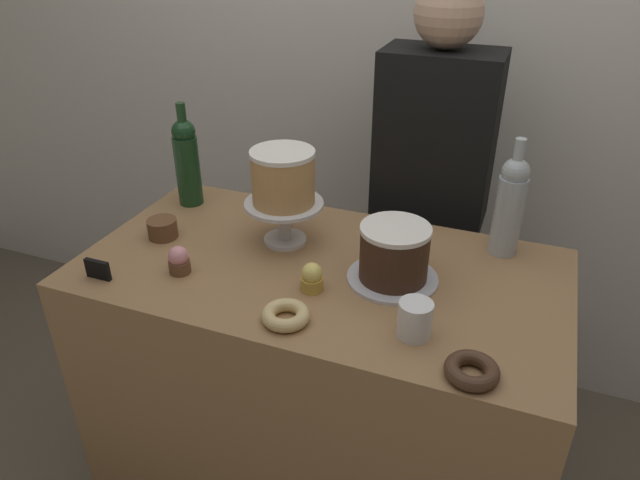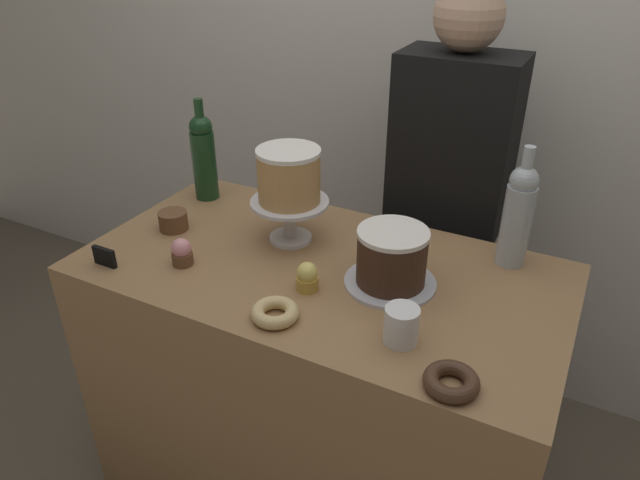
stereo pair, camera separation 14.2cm
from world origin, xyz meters
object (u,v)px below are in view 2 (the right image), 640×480
at_px(chocolate_round_cake, 392,256).
at_px(cupcake_lemon, 307,277).
at_px(cupcake_strawberry, 182,253).
at_px(barista_figure, 444,225).
at_px(donut_glazed, 275,313).
at_px(cookie_stack, 173,221).
at_px(coffee_cup_ceramic, 401,325).
at_px(cake_stand_pedestal, 290,213).
at_px(wine_bottle_green, 204,155).
at_px(white_layer_cake, 289,175).
at_px(wine_bottle_clear, 518,214).
at_px(donut_chocolate, 451,381).
at_px(price_sign_chalkboard, 105,257).

distance_m(chocolate_round_cake, cupcake_lemon, 0.21).
distance_m(cupcake_strawberry, barista_figure, 0.89).
distance_m(donut_glazed, barista_figure, 0.83).
distance_m(cookie_stack, coffee_cup_ceramic, 0.79).
height_order(cake_stand_pedestal, barista_figure, barista_figure).
relative_size(cupcake_lemon, cookie_stack, 0.88).
relative_size(wine_bottle_green, donut_glazed, 2.91).
height_order(white_layer_cake, chocolate_round_cake, white_layer_cake).
xyz_separation_m(cupcake_lemon, cookie_stack, (-0.50, 0.09, -0.01)).
xyz_separation_m(wine_bottle_green, cupcake_strawberry, (0.20, -0.37, -0.11)).
relative_size(wine_bottle_clear, cupcake_lemon, 4.38).
height_order(chocolate_round_cake, donut_chocolate, chocolate_round_cake).
relative_size(white_layer_cake, chocolate_round_cake, 0.99).
height_order(chocolate_round_cake, price_sign_chalkboard, chocolate_round_cake).
bearing_deg(cake_stand_pedestal, price_sign_chalkboard, -136.45).
bearing_deg(barista_figure, cookie_stack, -138.63).
relative_size(chocolate_round_cake, donut_glazed, 1.56).
bearing_deg(donut_glazed, cookie_stack, 154.67).
bearing_deg(chocolate_round_cake, donut_chocolate, -49.87).
bearing_deg(donut_glazed, wine_bottle_green, 139.64).
bearing_deg(wine_bottle_green, white_layer_cake, -17.46).
height_order(chocolate_round_cake, coffee_cup_ceramic, chocolate_round_cake).
relative_size(donut_chocolate, coffee_cup_ceramic, 1.32).
distance_m(donut_chocolate, cookie_stack, 0.95).
relative_size(price_sign_chalkboard, coffee_cup_ceramic, 0.82).
bearing_deg(white_layer_cake, donut_glazed, -65.48).
relative_size(cake_stand_pedestal, wine_bottle_clear, 0.67).
bearing_deg(coffee_cup_ceramic, cupcake_strawberry, 177.05).
bearing_deg(price_sign_chalkboard, white_layer_cake, 43.55).
bearing_deg(cupcake_lemon, donut_glazed, -93.57).
bearing_deg(barista_figure, wine_bottle_green, -153.37).
distance_m(coffee_cup_ceramic, barista_figure, 0.77).
bearing_deg(cupcake_lemon, wine_bottle_clear, 40.78).
height_order(white_layer_cake, wine_bottle_green, wine_bottle_green).
bearing_deg(coffee_cup_ceramic, wine_bottle_clear, 72.21).
relative_size(coffee_cup_ceramic, barista_figure, 0.05).
relative_size(chocolate_round_cake, cookie_stack, 2.09).
height_order(chocolate_round_cake, cupcake_lemon, chocolate_round_cake).
height_order(cupcake_lemon, coffee_cup_ceramic, coffee_cup_ceramic).
distance_m(wine_bottle_green, wine_bottle_clear, 0.96).
xyz_separation_m(cupcake_strawberry, cookie_stack, (-0.15, 0.14, -0.01)).
height_order(cake_stand_pedestal, white_layer_cake, white_layer_cake).
relative_size(cake_stand_pedestal, price_sign_chalkboard, 3.11).
bearing_deg(donut_glazed, barista_figure, 78.55).
bearing_deg(wine_bottle_green, barista_figure, 26.63).
height_order(wine_bottle_clear, price_sign_chalkboard, wine_bottle_clear).
height_order(white_layer_cake, wine_bottle_clear, wine_bottle_clear).
bearing_deg(donut_glazed, coffee_cup_ceramic, 11.33).
distance_m(chocolate_round_cake, cupcake_strawberry, 0.55).
height_order(wine_bottle_green, donut_glazed, wine_bottle_green).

